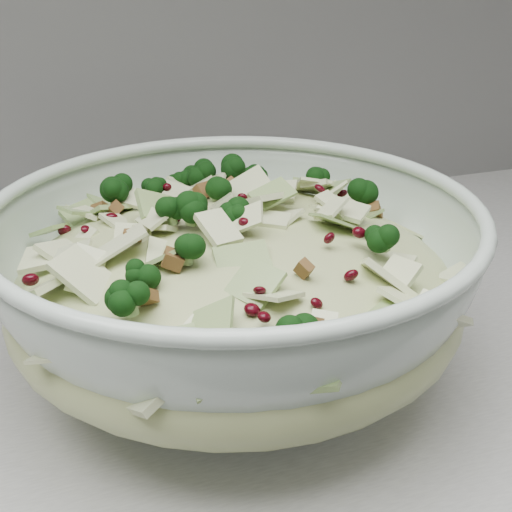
{
  "coord_description": "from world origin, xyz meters",
  "views": [
    {
      "loc": [
        -0.75,
        1.14,
        1.23
      ],
      "look_at": [
        -0.59,
        1.59,
        1.01
      ],
      "focal_mm": 50.0,
      "sensor_mm": 36.0,
      "label": 1
    }
  ],
  "objects": [
    {
      "name": "mixing_bowl",
      "position": [
        -0.61,
        1.6,
        0.98
      ],
      "size": [
        0.4,
        0.4,
        0.15
      ],
      "rotation": [
        0.0,
        0.0,
        -0.1
      ],
      "color": "silver",
      "rests_on": "counter"
    },
    {
      "name": "salad",
      "position": [
        -0.61,
        1.6,
        1.0
      ],
      "size": [
        0.47,
        0.47,
        0.15
      ],
      "rotation": [
        0.0,
        0.0,
        -0.5
      ],
      "color": "#C3CC8B",
      "rests_on": "mixing_bowl"
    }
  ]
}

